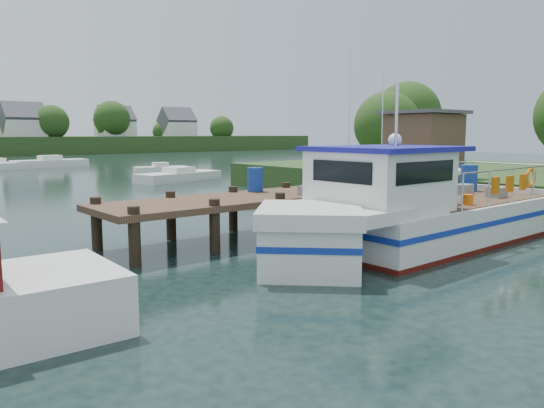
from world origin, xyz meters
TOP-DOWN VIEW (x-y plane):
  - ground_plane at (0.00, 0.00)m, footprint 160.00×160.00m
  - near_shore at (16.88, -0.73)m, footprint 16.00×30.00m
  - dock at (6.51, 0.01)m, footprint 16.60×3.00m
  - lobster_boat at (1.86, -4.58)m, footprint 12.31×3.72m
  - moored_far at (5.63, 42.34)m, footprint 7.30×2.81m
  - moored_b at (10.28, 27.35)m, footprint 4.66×2.52m
  - moored_c at (7.87, 19.94)m, footprint 6.95×3.66m

SIDE VIEW (x-z plane):
  - ground_plane at x=0.00m, z-range 0.00..0.00m
  - moored_b at x=10.28m, z-range -0.13..0.85m
  - moored_c at x=7.87m, z-range -0.13..0.91m
  - moored_far at x=5.63m, z-range -0.16..1.06m
  - lobster_boat at x=1.86m, z-range -1.86..3.99m
  - near_shore at x=16.88m, z-range -1.83..5.93m
  - dock at x=6.51m, z-range -0.15..4.63m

